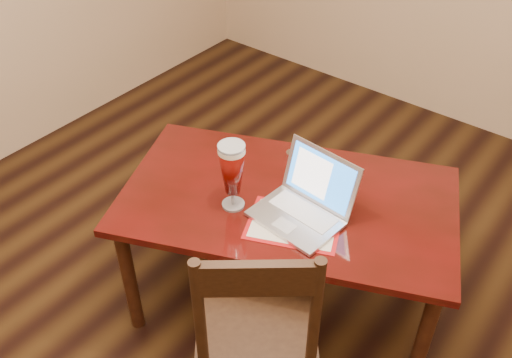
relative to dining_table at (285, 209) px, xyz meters
The scene contains 3 objects.
ground 0.71m from the dining_table, 81.83° to the right, with size 5.00×5.00×0.00m, color black.
dining_table is the anchor object (origin of this frame).
dining_chair 0.63m from the dining_table, 64.01° to the right, with size 0.64×0.63×1.09m.
Camera 1 is at (1.01, -1.24, 2.33)m, focal length 40.00 mm.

